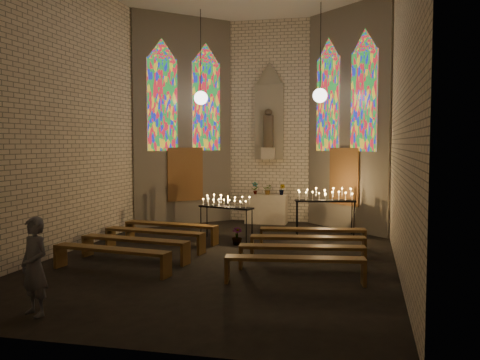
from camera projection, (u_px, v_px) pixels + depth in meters
name	position (u px, v px, depth m)	size (l,w,h in m)	color
floor	(226.00, 256.00, 13.03)	(12.00, 12.00, 0.00)	black
room	(254.00, 111.00, 16.04)	(8.22, 12.43, 7.00)	beige
altar	(266.00, 209.00, 18.28)	(1.40, 0.60, 1.00)	beige
flower_vase_left	(255.00, 188.00, 18.24)	(0.23, 0.15, 0.43)	#4C723F
flower_vase_center	(268.00, 190.00, 18.16)	(0.30, 0.26, 0.33)	#4C723F
flower_vase_right	(282.00, 189.00, 18.04)	(0.21, 0.17, 0.37)	#4C723F
aisle_flower_pot	(237.00, 236.00, 14.44)	(0.27, 0.27, 0.48)	#4C723F
votive_stand_left	(226.00, 204.00, 15.09)	(1.67, 0.89, 1.20)	black
votive_stand_right	(325.00, 198.00, 15.96)	(1.84, 0.80, 1.31)	black
pew_left_0	(171.00, 227.00, 14.87)	(2.77, 0.77, 0.53)	brown
pew_right_0	(313.00, 232.00, 13.97)	(2.77, 0.77, 0.53)	brown
pew_left_1	(154.00, 234.00, 13.70)	(2.77, 0.77, 0.53)	brown
pew_right_1	(308.00, 240.00, 12.80)	(2.77, 0.77, 0.53)	brown
pew_left_2	(135.00, 242.00, 12.54)	(2.77, 0.77, 0.53)	brown
pew_right_2	(302.00, 250.00, 11.64)	(2.77, 0.77, 0.53)	brown
pew_left_3	(111.00, 252.00, 11.37)	(2.77, 0.77, 0.53)	brown
pew_right_3	(295.00, 262.00, 10.47)	(2.77, 0.77, 0.53)	brown
visitor	(34.00, 266.00, 8.52)	(0.58, 0.38, 1.59)	#545560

